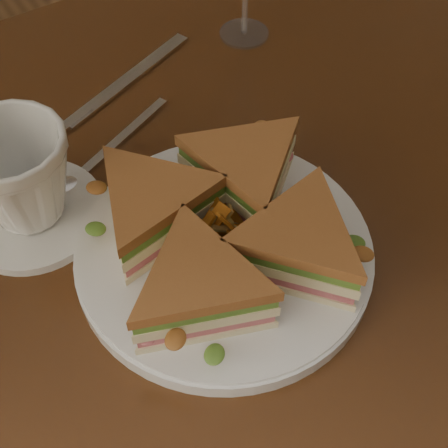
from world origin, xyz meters
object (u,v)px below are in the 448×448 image
at_px(plate, 224,252).
at_px(knife, 121,86).
at_px(sandwich_wedges, 224,228).
at_px(table, 221,252).
at_px(spoon, 80,174).
at_px(saucer, 33,214).
at_px(coffee_cup, 19,177).

relative_size(plate, knife, 1.31).
bearing_deg(sandwich_wedges, knife, 83.99).
xyz_separation_m(table, spoon, (-0.11, 0.10, 0.10)).
bearing_deg(spoon, knife, 23.70).
bearing_deg(knife, saucer, -162.05).
bearing_deg(sandwich_wedges, table, 59.83).
bearing_deg(table, plate, -120.17).
bearing_deg(saucer, spoon, 21.54).
relative_size(spoon, saucer, 1.26).
relative_size(spoon, knife, 0.84).
distance_m(table, spoon, 0.18).
distance_m(sandwich_wedges, spoon, 0.18).
xyz_separation_m(spoon, saucer, (-0.06, -0.02, 0.00)).
xyz_separation_m(spoon, knife, (0.10, 0.10, -0.00)).
bearing_deg(plate, sandwich_wedges, 63.43).
distance_m(plate, spoon, 0.18).
bearing_deg(table, spoon, 138.33).
xyz_separation_m(plate, coffee_cup, (-0.13, 0.14, 0.05)).
distance_m(table, saucer, 0.21).
relative_size(knife, saucer, 1.49).
distance_m(sandwich_wedges, knife, 0.27).
bearing_deg(knife, table, -107.95).
relative_size(plate, sandwich_wedges, 0.93).
bearing_deg(saucer, sandwich_wedges, -47.02).
height_order(table, knife, knife).
distance_m(table, plate, 0.13).
relative_size(spoon, coffee_cup, 1.68).
relative_size(table, sandwich_wedges, 4.14).
height_order(knife, saucer, saucer).
distance_m(table, coffee_cup, 0.24).
xyz_separation_m(sandwich_wedges, spoon, (-0.07, 0.16, -0.04)).
relative_size(plate, spoon, 1.55).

